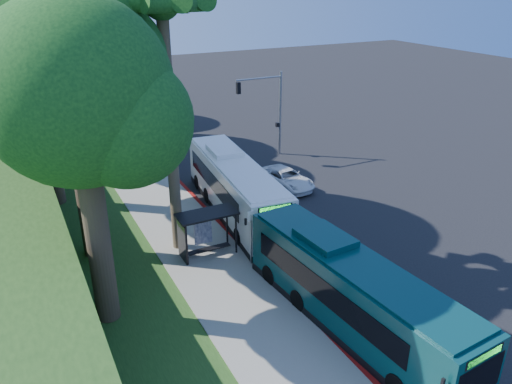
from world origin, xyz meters
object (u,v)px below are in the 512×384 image
bus_shelter (202,226)px  white_bus (235,186)px  pickup (286,178)px  teal_bus (351,291)px

bus_shelter → white_bus: white_bus is taller
pickup → bus_shelter: bearing=-152.1°
bus_shelter → white_bus: 5.62m
white_bus → pickup: white_bus is taller
teal_bus → pickup: (5.41, 14.72, -1.11)m
bus_shelter → white_bus: bearing=46.9°
pickup → white_bus: bearing=-164.1°
bus_shelter → pickup: bus_shelter is taller
white_bus → pickup: 5.58m
teal_bus → bus_shelter: bearing=107.8°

